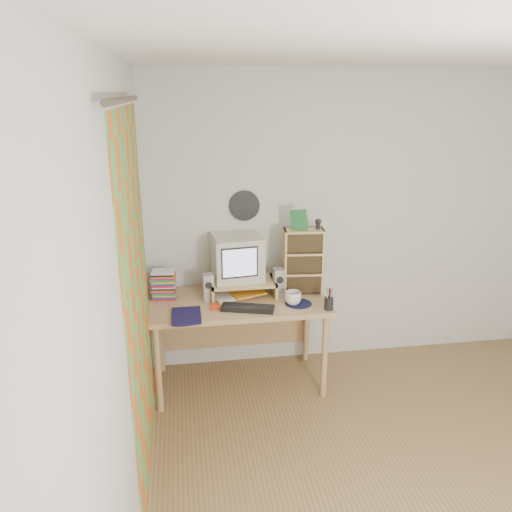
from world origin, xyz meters
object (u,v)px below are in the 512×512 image
object	(u,v)px
cd_rack	(303,261)
diary	(172,315)
dvd_stack	(163,283)
mug	(293,298)
crt_monitor	(238,258)
desk	(238,312)
keyboard	(248,308)

from	to	relation	value
cd_rack	diary	size ratio (longest dim) A/B	2.04
dvd_stack	mug	xyz separation A→B (m)	(0.99, -0.28, -0.08)
crt_monitor	desk	bearing A→B (deg)	-107.59
desk	crt_monitor	size ratio (longest dim) A/B	3.75
desk	dvd_stack	world-z (taller)	dvd_stack
desk	dvd_stack	xyz separation A→B (m)	(-0.58, 0.07, 0.26)
crt_monitor	mug	distance (m)	0.55
keyboard	cd_rack	xyz separation A→B (m)	(0.49, 0.29, 0.25)
diary	mug	bearing A→B (deg)	7.68
keyboard	mug	bearing A→B (deg)	24.17
crt_monitor	keyboard	distance (m)	0.45
cd_rack	mug	xyz separation A→B (m)	(-0.13, -0.24, -0.21)
desk	cd_rack	bearing A→B (deg)	2.83
cd_rack	diary	distance (m)	1.14
cd_rack	diary	bearing A→B (deg)	-156.18
desk	diary	size ratio (longest dim) A/B	5.38
dvd_stack	mug	distance (m)	1.03
cd_rack	diary	world-z (taller)	cd_rack
mug	cd_rack	bearing A→B (deg)	61.18
dvd_stack	diary	size ratio (longest dim) A/B	0.99
dvd_stack	cd_rack	distance (m)	1.13
dvd_stack	cd_rack	xyz separation A→B (m)	(1.12, -0.04, 0.14)
crt_monitor	keyboard	bearing A→B (deg)	-91.49
dvd_stack	keyboard	bearing A→B (deg)	-21.31
crt_monitor	dvd_stack	world-z (taller)	crt_monitor
keyboard	diary	bearing A→B (deg)	-156.70
crt_monitor	cd_rack	size ratio (longest dim) A/B	0.70
cd_rack	mug	bearing A→B (deg)	-113.54
cd_rack	keyboard	bearing A→B (deg)	-144.59
keyboard	cd_rack	size ratio (longest dim) A/B	0.75
crt_monitor	diary	distance (m)	0.73
desk	diary	bearing A→B (deg)	-147.66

